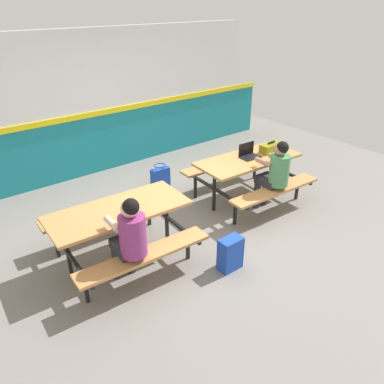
{
  "coord_description": "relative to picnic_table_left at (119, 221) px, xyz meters",
  "views": [
    {
      "loc": [
        -3.01,
        -3.82,
        3.07
      ],
      "look_at": [
        0.0,
        -0.04,
        0.55
      ],
      "focal_mm": 35.36,
      "sensor_mm": 36.0,
      "label": 1
    }
  ],
  "objects": [
    {
      "name": "accent_backdrop",
      "position": [
        1.22,
        2.76,
        0.67
      ],
      "size": [
        8.0,
        0.14,
        2.6
      ],
      "color": "teal",
      "rests_on": "ground"
    },
    {
      "name": "ground_plane",
      "position": [
        1.22,
        0.12,
        -0.58
      ],
      "size": [
        10.0,
        10.0,
        0.02
      ],
      "primitive_type": "cube",
      "color": "gray"
    },
    {
      "name": "student_further",
      "position": [
        2.44,
        -0.41,
        0.13
      ],
      "size": [
        0.38,
        0.53,
        1.21
      ],
      "color": "#2D2D38",
      "rests_on": "ground"
    },
    {
      "name": "picnic_table_right",
      "position": [
        2.44,
        0.14,
        0.0
      ],
      "size": [
        1.77,
        1.64,
        0.74
      ],
      "color": "tan",
      "rests_on": "ground"
    },
    {
      "name": "laptop_dark",
      "position": [
        2.48,
        0.18,
        0.21
      ],
      "size": [
        0.33,
        0.24,
        0.22
      ],
      "color": "black",
      "rests_on": "picnic_table_right"
    },
    {
      "name": "picnic_table_left",
      "position": [
        0.0,
        0.0,
        0.0
      ],
      "size": [
        1.77,
        1.64,
        0.74
      ],
      "color": "tan",
      "rests_on": "ground"
    },
    {
      "name": "student_nearer",
      "position": [
        -0.16,
        -0.55,
        0.13
      ],
      "size": [
        0.38,
        0.53,
        1.21
      ],
      "color": "#2D2D38",
      "rests_on": "ground"
    },
    {
      "name": "backpack_dark",
      "position": [
        0.95,
        -1.02,
        -0.36
      ],
      "size": [
        0.3,
        0.22,
        0.44
      ],
      "color": "#1E47B2",
      "rests_on": "ground"
    },
    {
      "name": "toolbox_grey",
      "position": [
        2.94,
        0.12,
        0.24
      ],
      "size": [
        0.4,
        0.18,
        0.18
      ],
      "color": "olive",
      "rests_on": "picnic_table_right"
    },
    {
      "name": "tote_bag_bright",
      "position": [
        1.56,
        1.41,
        -0.38
      ],
      "size": [
        0.34,
        0.21,
        0.43
      ],
      "color": "#1E47B2",
      "rests_on": "ground"
    }
  ]
}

